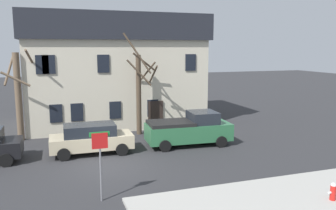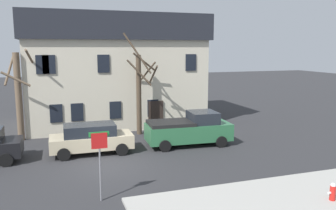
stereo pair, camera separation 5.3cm
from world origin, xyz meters
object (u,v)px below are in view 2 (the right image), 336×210
object	(u,v)px
tree_bare_near	(19,94)
street_sign_pole	(100,153)
car_beige_wagon	(91,138)
tree_bare_mid	(140,89)
building_main	(114,69)
fire_hydrant	(333,191)
pickup_truck_green	(189,129)

from	to	relation	value
tree_bare_near	street_sign_pole	xyz separation A→B (m)	(3.60, -10.66, -1.07)
tree_bare_near	car_beige_wagon	distance (m)	6.20
tree_bare_mid	car_beige_wagon	distance (m)	5.49
tree_bare_near	tree_bare_mid	bearing A→B (deg)	-6.55
building_main	car_beige_wagon	bearing A→B (deg)	-108.99
building_main	tree_bare_near	distance (m)	7.71
tree_bare_near	fire_hydrant	size ratio (longest dim) A/B	8.34
car_beige_wagon	street_sign_pole	world-z (taller)	street_sign_pole
tree_bare_near	street_sign_pole	world-z (taller)	tree_bare_near
tree_bare_mid	street_sign_pole	xyz separation A→B (m)	(-4.00, -9.78, -1.18)
tree_bare_mid	fire_hydrant	distance (m)	13.74
car_beige_wagon	tree_bare_mid	bearing A→B (deg)	43.04
tree_bare_near	fire_hydrant	bearing A→B (deg)	-48.89
building_main	car_beige_wagon	xyz separation A→B (m)	(-2.74, -7.97, -3.34)
pickup_truck_green	street_sign_pole	distance (m)	8.83
building_main	fire_hydrant	world-z (taller)	building_main
car_beige_wagon	pickup_truck_green	size ratio (longest dim) A/B	0.87
tree_bare_near	pickup_truck_green	world-z (taller)	tree_bare_near
building_main	pickup_truck_green	xyz separation A→B (m)	(3.10, -8.08, -3.24)
tree_bare_near	fire_hydrant	xyz separation A→B (m)	(11.92, -13.66, -2.51)
tree_bare_near	pickup_truck_green	xyz separation A→B (m)	(9.77, -4.41, -2.02)
tree_bare_mid	street_sign_pole	world-z (taller)	tree_bare_mid
car_beige_wagon	street_sign_pole	size ratio (longest dim) A/B	1.66
building_main	car_beige_wagon	world-z (taller)	building_main
car_beige_wagon	street_sign_pole	xyz separation A→B (m)	(-0.34, -6.36, 1.04)
tree_bare_mid	street_sign_pole	bearing A→B (deg)	-112.26
fire_hydrant	street_sign_pole	distance (m)	8.96
building_main	pickup_truck_green	bearing A→B (deg)	-69.04
car_beige_wagon	fire_hydrant	size ratio (longest dim) A/B	6.52
tree_bare_near	car_beige_wagon	xyz separation A→B (m)	(3.93, -4.30, -2.12)
tree_bare_near	fire_hydrant	distance (m)	18.30
pickup_truck_green	fire_hydrant	distance (m)	9.50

